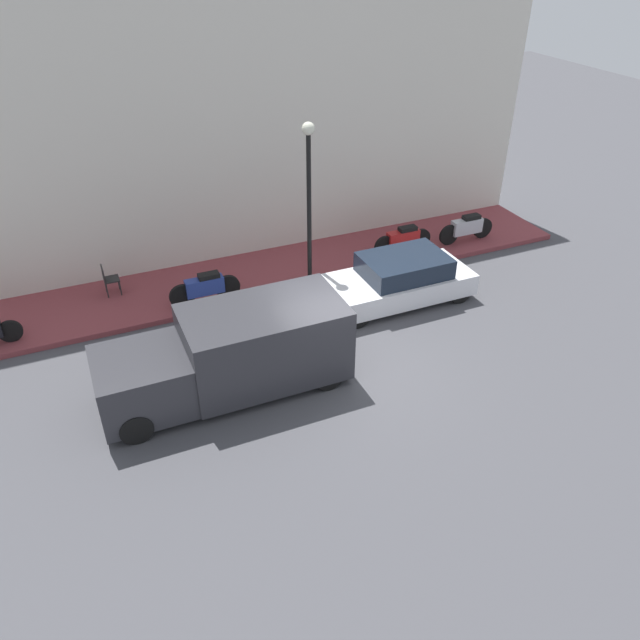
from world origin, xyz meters
name	(u,v)px	position (x,y,z in m)	size (l,w,h in m)	color
ground_plane	(341,368)	(0.00, 0.00, 0.00)	(60.00, 60.00, 0.00)	#47474C
sidewalk	(271,273)	(4.83, 0.00, 0.07)	(2.70, 18.10, 0.14)	brown
building_facade	(247,134)	(6.33, 0.00, 3.68)	(0.30, 18.10, 7.35)	silver
parked_car	(398,280)	(2.16, -2.68, 0.62)	(1.77, 4.02, 1.27)	silver
delivery_van	(229,354)	(0.30, 2.52, 0.95)	(1.91, 5.29, 1.86)	#2D2D33
motorcycle_blue	(205,287)	(3.84, 2.14, 0.60)	(0.30, 1.89, 0.84)	navy
motorcycle_red	(403,239)	(4.35, -4.09, 0.58)	(0.30, 1.89, 0.80)	#B21E1E
scooter_silver	(467,227)	(4.22, -6.27, 0.60)	(0.30, 1.90, 0.84)	#B7B7BF
streetlamp	(309,184)	(3.71, -0.77, 3.03)	(0.32, 0.32, 4.45)	black
cafe_chair	(108,278)	(5.29, 4.39, 0.63)	(0.40, 0.40, 0.85)	#262626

